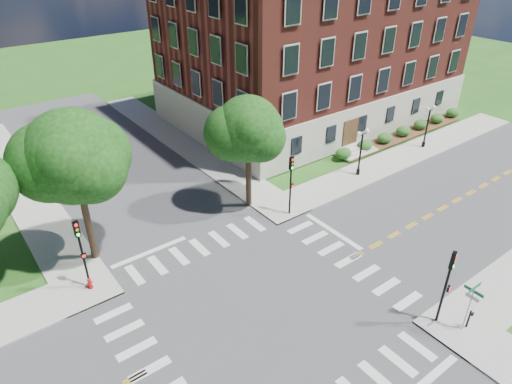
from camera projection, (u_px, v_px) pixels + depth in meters
ground at (263, 307)px, 26.69m from camera, size 160.00×160.00×0.00m
road_ew at (263, 307)px, 26.69m from camera, size 90.00×12.00×0.01m
road_ns at (263, 307)px, 26.69m from camera, size 12.00×90.00×0.01m
sidewalk_ne at (291, 150)px, 45.23m from camera, size 34.00×34.00×0.12m
crosswalk_east at (348, 260)px, 30.43m from camera, size 2.20×10.20×0.02m
stop_bar_east at (333, 231)px, 33.32m from camera, size 0.40×5.50×0.00m
main_building at (314, 41)px, 50.07m from camera, size 30.60×22.40×16.50m
shrub_row at (402, 137)px, 48.14m from camera, size 18.00×2.00×1.30m
tree_c at (73, 157)px, 26.83m from camera, size 5.79×5.79×10.36m
tree_d at (248, 129)px, 33.15m from camera, size 4.94×4.94×8.89m
traffic_signal_se at (448, 279)px, 24.11m from camera, size 0.38×0.45×4.80m
traffic_signal_ne at (291, 178)px, 33.65m from camera, size 0.34×0.38×4.80m
traffic_signal_nw at (81, 246)px, 26.52m from camera, size 0.32×0.36×4.80m
twin_lamp_west at (361, 150)px, 39.46m from camera, size 1.36×0.36×4.23m
twin_lamp_east at (427, 124)px, 44.55m from camera, size 1.36×0.36×4.23m
street_sign_pole at (471, 299)px, 24.02m from camera, size 1.10×1.10×3.10m
push_button_post at (469, 318)px, 24.90m from camera, size 0.14×0.21×1.20m
fire_hydrant at (90, 283)px, 27.79m from camera, size 0.35×0.35×0.75m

